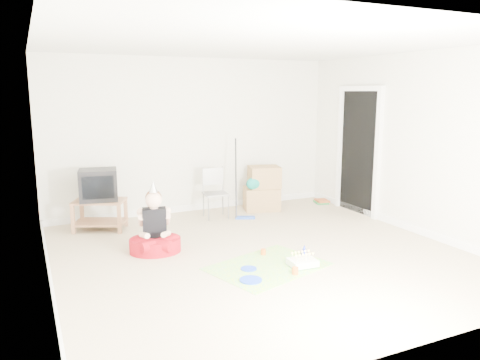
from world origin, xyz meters
name	(u,v)px	position (x,y,z in m)	size (l,w,h in m)	color
ground	(260,254)	(0.00, 0.00, 0.00)	(5.00, 5.00, 0.00)	#C5B18E
doorway_recess	(359,153)	(2.48, 1.20, 1.02)	(0.02, 0.90, 2.05)	black
tv_stand	(100,212)	(-1.68, 1.95, 0.27)	(0.86, 0.72, 0.46)	#9B6746
crt_tv	(98,185)	(-1.68, 1.95, 0.69)	(0.54, 0.44, 0.46)	black
folding_chair	(216,194)	(0.14, 1.86, 0.40)	(0.41, 0.39, 0.83)	gray
cardboard_boxes	(262,189)	(1.09, 2.03, 0.37)	(0.71, 0.61, 0.76)	#A37E4F
floor_mop	(245,203)	(0.55, 1.61, 0.26)	(0.34, 0.40, 1.28)	blue
book_pile	(322,201)	(2.32, 1.99, 0.03)	(0.30, 0.35, 0.06)	#287A34
seated_woman	(155,236)	(-1.19, 0.65, 0.21)	(0.79, 0.79, 0.95)	#AD101B
party_mat	(268,266)	(-0.12, -0.43, 0.00)	(1.32, 0.96, 0.01)	#E63094
birthday_cake	(302,263)	(0.25, -0.60, 0.04)	(0.33, 0.27, 0.15)	white
blue_plate_near	(249,269)	(-0.37, -0.42, 0.01)	(0.19, 0.19, 0.01)	blue
blue_plate_far	(251,280)	(-0.50, -0.73, 0.01)	(0.25, 0.25, 0.01)	blue
orange_cup_near	(263,252)	(0.02, -0.05, 0.04)	(0.06, 0.06, 0.07)	#DA5B18
orange_cup_far	(295,271)	(0.04, -0.78, 0.05)	(0.07, 0.07, 0.08)	#DA5B18
blue_party_hat	(304,250)	(0.47, -0.30, 0.08)	(0.10, 0.10, 0.14)	#1B2DC2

